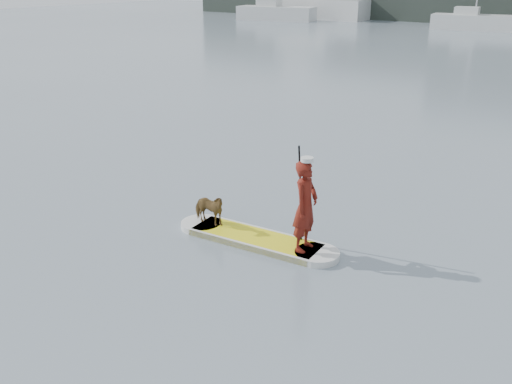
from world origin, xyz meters
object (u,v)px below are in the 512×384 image
Objects in this scene: paddler at (305,206)px; sailboat_a at (276,12)px; paddleboard at (256,239)px; sailboat_c at (474,21)px; dog at (209,209)px.

paddler is 51.08m from sailboat_a.
sailboat_c reaches higher than paddleboard.
dog is at bearing -68.94° from sailboat_a.
sailboat_c reaches higher than dog.
paddler is 44.64m from sailboat_c.
sailboat_a reaches higher than sailboat_c.
sailboat_a reaches higher than paddler.
sailboat_c is (-8.43, 43.72, 0.67)m from paddleboard.
dog is 0.07× the size of sailboat_a.
dog is at bearing -180.00° from paddleboard.
sailboat_c reaches higher than paddler.
dog is 0.08× the size of sailboat_c.
sailboat_c is at bearing 96.20° from paddleboard.
sailboat_a is at bearing 29.26° from paddler.
paddler reaches higher than paddleboard.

